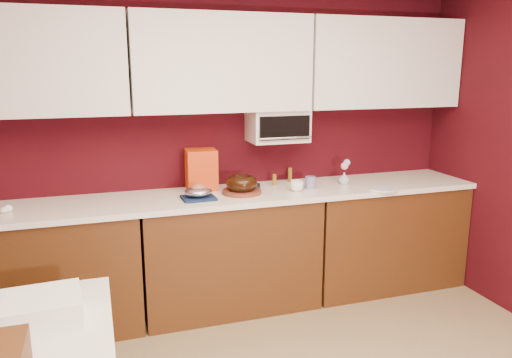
{
  "coord_description": "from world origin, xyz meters",
  "views": [
    {
      "loc": [
        -0.92,
        -1.55,
        1.82
      ],
      "look_at": [
        0.19,
        1.84,
        1.02
      ],
      "focal_mm": 35.0,
      "sensor_mm": 36.0,
      "label": 1
    }
  ],
  "objects_px": {
    "coffee_mug": "(297,185)",
    "flower_vase": "(344,177)",
    "pandoro_box": "(201,169)",
    "blue_jar": "(310,182)",
    "newspaper_stack": "(39,310)",
    "bundt_cake": "(242,183)",
    "foil_ham_nest": "(198,192)",
    "toaster_oven": "(277,126)"
  },
  "relations": [
    {
      "from": "coffee_mug",
      "to": "flower_vase",
      "type": "distance_m",
      "value": 0.47
    },
    {
      "from": "pandoro_box",
      "to": "coffee_mug",
      "type": "relative_size",
      "value": 3.13
    },
    {
      "from": "blue_jar",
      "to": "newspaper_stack",
      "type": "height_order",
      "value": "blue_jar"
    },
    {
      "from": "bundt_cake",
      "to": "pandoro_box",
      "type": "height_order",
      "value": "pandoro_box"
    },
    {
      "from": "coffee_mug",
      "to": "flower_vase",
      "type": "relative_size",
      "value": 0.92
    },
    {
      "from": "pandoro_box",
      "to": "newspaper_stack",
      "type": "height_order",
      "value": "pandoro_box"
    },
    {
      "from": "foil_ham_nest",
      "to": "coffee_mug",
      "type": "relative_size",
      "value": 2.01
    },
    {
      "from": "pandoro_box",
      "to": "blue_jar",
      "type": "bearing_deg",
      "value": -13.66
    },
    {
      "from": "pandoro_box",
      "to": "foil_ham_nest",
      "type": "bearing_deg",
      "value": -103.52
    },
    {
      "from": "blue_jar",
      "to": "bundt_cake",
      "type": "bearing_deg",
      "value": 178.97
    },
    {
      "from": "newspaper_stack",
      "to": "foil_ham_nest",
      "type": "bearing_deg",
      "value": 53.01
    },
    {
      "from": "coffee_mug",
      "to": "bundt_cake",
      "type": "bearing_deg",
      "value": 171.52
    },
    {
      "from": "coffee_mug",
      "to": "newspaper_stack",
      "type": "distance_m",
      "value": 2.13
    },
    {
      "from": "foil_ham_nest",
      "to": "toaster_oven",
      "type": "bearing_deg",
      "value": 20.11
    },
    {
      "from": "toaster_oven",
      "to": "foil_ham_nest",
      "type": "height_order",
      "value": "toaster_oven"
    },
    {
      "from": "toaster_oven",
      "to": "flower_vase",
      "type": "height_order",
      "value": "toaster_oven"
    },
    {
      "from": "pandoro_box",
      "to": "flower_vase",
      "type": "distance_m",
      "value": 1.15
    },
    {
      "from": "foil_ham_nest",
      "to": "pandoro_box",
      "type": "xyz_separation_m",
      "value": [
        0.08,
        0.29,
        0.1
      ]
    },
    {
      "from": "toaster_oven",
      "to": "bundt_cake",
      "type": "distance_m",
      "value": 0.56
    },
    {
      "from": "foil_ham_nest",
      "to": "blue_jar",
      "type": "xyz_separation_m",
      "value": [
        0.89,
        0.05,
        -0.01
      ]
    },
    {
      "from": "blue_jar",
      "to": "coffee_mug",
      "type": "bearing_deg",
      "value": -159.19
    },
    {
      "from": "toaster_oven",
      "to": "bundt_cake",
      "type": "xyz_separation_m",
      "value": [
        -0.35,
        -0.19,
        -0.39
      ]
    },
    {
      "from": "pandoro_box",
      "to": "newspaper_stack",
      "type": "distance_m",
      "value": 1.89
    },
    {
      "from": "toaster_oven",
      "to": "bundt_cake",
      "type": "relative_size",
      "value": 1.92
    },
    {
      "from": "toaster_oven",
      "to": "flower_vase",
      "type": "bearing_deg",
      "value": -16.11
    },
    {
      "from": "foil_ham_nest",
      "to": "coffee_mug",
      "type": "distance_m",
      "value": 0.76
    },
    {
      "from": "bundt_cake",
      "to": "toaster_oven",
      "type": "bearing_deg",
      "value": 28.82
    },
    {
      "from": "bundt_cake",
      "to": "newspaper_stack",
      "type": "bearing_deg",
      "value": -134.3
    },
    {
      "from": "flower_vase",
      "to": "newspaper_stack",
      "type": "xyz_separation_m",
      "value": [
        -2.17,
        -1.37,
        -0.14
      ]
    },
    {
      "from": "newspaper_stack",
      "to": "coffee_mug",
      "type": "bearing_deg",
      "value": 36.47
    },
    {
      "from": "foil_ham_nest",
      "to": "coffee_mug",
      "type": "xyz_separation_m",
      "value": [
        0.76,
        -0.0,
        -0.01
      ]
    },
    {
      "from": "flower_vase",
      "to": "foil_ham_nest",
      "type": "bearing_deg",
      "value": -175.16
    },
    {
      "from": "bundt_cake",
      "to": "foil_ham_nest",
      "type": "bearing_deg",
      "value": -170.05
    },
    {
      "from": "coffee_mug",
      "to": "blue_jar",
      "type": "height_order",
      "value": "coffee_mug"
    },
    {
      "from": "pandoro_box",
      "to": "flower_vase",
      "type": "relative_size",
      "value": 2.89
    },
    {
      "from": "bundt_cake",
      "to": "flower_vase",
      "type": "distance_m",
      "value": 0.87
    },
    {
      "from": "toaster_oven",
      "to": "newspaper_stack",
      "type": "height_order",
      "value": "toaster_oven"
    },
    {
      "from": "toaster_oven",
      "to": "pandoro_box",
      "type": "distance_m",
      "value": 0.69
    },
    {
      "from": "foil_ham_nest",
      "to": "flower_vase",
      "type": "bearing_deg",
      "value": 4.84
    },
    {
      "from": "foil_ham_nest",
      "to": "pandoro_box",
      "type": "bearing_deg",
      "value": 73.64
    },
    {
      "from": "foil_ham_nest",
      "to": "pandoro_box",
      "type": "height_order",
      "value": "pandoro_box"
    },
    {
      "from": "bundt_cake",
      "to": "flower_vase",
      "type": "relative_size",
      "value": 2.18
    }
  ]
}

